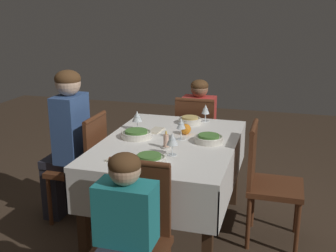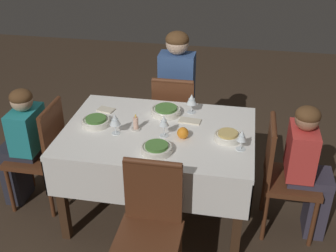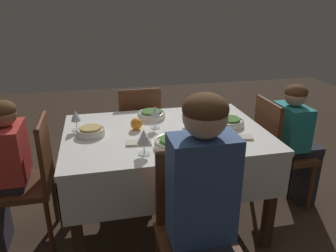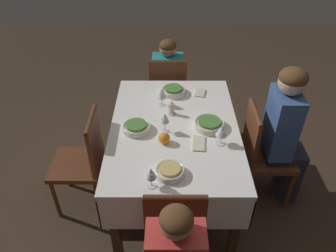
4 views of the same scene
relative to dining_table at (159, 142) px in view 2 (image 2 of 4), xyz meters
name	(u,v)px [view 2 (image 2 of 4)]	position (x,y,z in m)	size (l,w,h in m)	color
ground_plane	(159,210)	(0.00, 0.00, -0.63)	(8.00, 8.00, 0.00)	#3D2D21
dining_table	(159,142)	(0.00, 0.00, 0.00)	(1.34, 0.94, 0.73)	white
chair_south	(175,116)	(0.00, -0.69, -0.15)	(0.38, 0.38, 0.87)	#562D19
chair_east	(42,151)	(0.89, 0.05, -0.15)	(0.38, 0.38, 0.87)	#562D19
chair_west	(283,173)	(-0.89, 0.01, -0.15)	(0.38, 0.38, 0.87)	#562D19
chair_north	(150,225)	(-0.09, 0.69, -0.15)	(0.38, 0.38, 0.87)	#562D19
person_adult_denim	(178,88)	(0.00, -0.83, 0.05)	(0.30, 0.34, 1.20)	#282833
person_child_teal	(22,142)	(1.05, 0.05, -0.09)	(0.33, 0.30, 0.98)	#282833
person_child_red	(308,167)	(-1.04, 0.01, -0.08)	(0.33, 0.30, 1.00)	#383342
bowl_south	(166,110)	(-0.01, -0.26, 0.12)	(0.23, 0.23, 0.06)	silver
wine_glass_south	(192,100)	(-0.19, -0.31, 0.20)	(0.08, 0.08, 0.15)	white
bowl_east	(96,121)	(0.46, 0.00, 0.12)	(0.20, 0.20, 0.06)	silver
wine_glass_east	(115,120)	(0.28, 0.10, 0.20)	(0.08, 0.08, 0.15)	white
bowl_west	(228,136)	(-0.49, 0.03, 0.12)	(0.18, 0.18, 0.06)	silver
wine_glass_west	(242,136)	(-0.58, 0.15, 0.20)	(0.07, 0.07, 0.14)	white
bowl_north	(157,148)	(-0.05, 0.27, 0.12)	(0.21, 0.21, 0.06)	silver
wine_glass_north	(164,122)	(-0.06, 0.07, 0.21)	(0.07, 0.07, 0.16)	white
candle_centerpiece	(136,124)	(0.16, 0.02, 0.14)	(0.06, 0.06, 0.12)	beige
orange_fruit	(183,133)	(-0.18, 0.07, 0.14)	(0.08, 0.08, 0.08)	orange
napkin_red_folded	(190,121)	(-0.20, -0.16, 0.10)	(0.16, 0.10, 0.01)	beige
napkin_spare_side	(106,110)	(0.46, -0.22, 0.10)	(0.14, 0.11, 0.01)	beige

